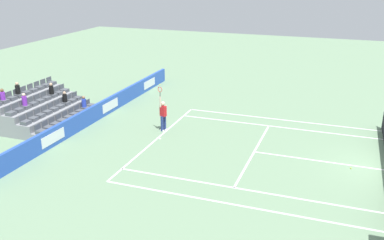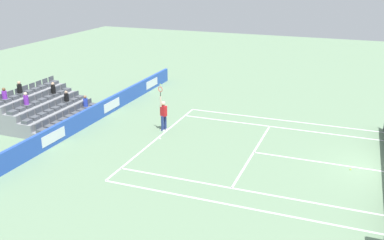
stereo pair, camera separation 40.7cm
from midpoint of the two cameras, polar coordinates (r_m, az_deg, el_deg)
name	(u,v)px [view 2 (the right image)]	position (r m, az deg, el deg)	size (l,w,h in m)	color
line_baseline	(158,138)	(24.40, -4.05, -2.37)	(10.97, 0.10, 0.01)	white
line_service	(254,152)	(22.79, 8.61, -4.20)	(8.23, 0.10, 0.01)	white
line_centre_service	(317,162)	(22.42, 16.63, -5.25)	(0.10, 6.40, 0.01)	white
line_singles_sideline_left	(242,190)	(19.09, 7.18, -9.09)	(0.10, 11.89, 0.01)	white
line_singles_sideline_right	(277,127)	(26.48, 11.55, -0.93)	(0.10, 11.89, 0.01)	white
line_doubles_sideline_left	(233,205)	(17.93, 6.08, -11.08)	(0.10, 11.89, 0.01)	white
line_doubles_sideline_right	(281,120)	(27.75, 12.05, 0.00)	(0.10, 11.89, 0.01)	white
line_centre_mark	(159,138)	(24.36, -3.84, -2.40)	(0.10, 0.20, 0.01)	white
sponsor_barrier	(84,119)	(26.50, -13.54, 0.12)	(23.87, 0.22, 1.04)	blue
tennis_player	(164,114)	(25.18, -3.29, 0.75)	(0.51, 0.43, 2.85)	navy
stadium_stand	(43,111)	(28.17, -18.53, 1.14)	(5.58, 3.80, 2.62)	gray
loose_tennis_ball	(350,169)	(22.03, 20.57, -6.08)	(0.07, 0.07, 0.07)	#D1E533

